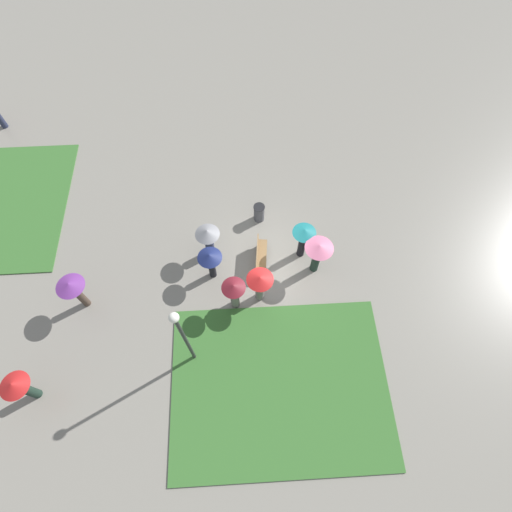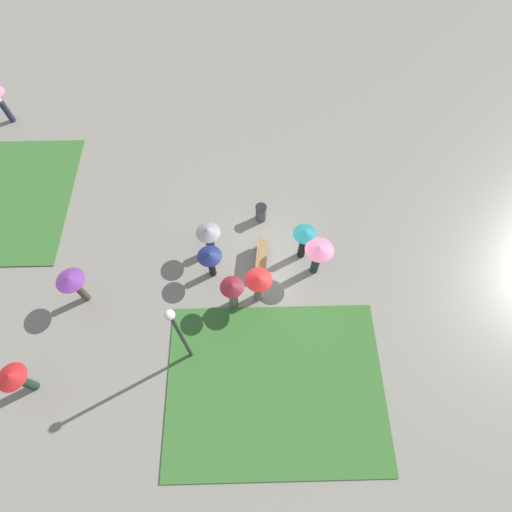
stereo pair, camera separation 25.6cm
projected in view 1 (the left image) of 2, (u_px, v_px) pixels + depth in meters
ground_plane at (267, 262)px, 16.95m from camera, size 90.00×90.00×0.00m
lawn_patch_near at (280, 385)px, 14.50m from camera, size 6.07×7.85×0.06m
lawn_patch_far at (11, 205)px, 18.31m from camera, size 7.14×5.08×0.06m
park_bench at (260, 257)px, 16.52m from camera, size 1.79×0.61×0.90m
lamp_post at (182, 334)px, 12.47m from camera, size 0.32×0.32×4.52m
trash_bin at (259, 213)px, 17.59m from camera, size 0.50×0.50×0.91m
crowd_person_navy at (210, 260)px, 15.51m from camera, size 0.96×0.96×1.73m
crowd_person_teal at (303, 237)px, 15.93m from camera, size 0.95×0.95×1.93m
crowd_person_red at (260, 284)px, 15.06m from camera, size 1.03×1.03×1.84m
crowd_person_maroon at (234, 292)px, 14.98m from camera, size 0.91×0.91×1.82m
crowd_person_pink at (318, 252)px, 15.56m from camera, size 1.13×1.13×1.94m
crowd_person_grey at (208, 238)px, 16.03m from camera, size 0.99×0.99×1.81m
lone_walker_mid_plaza at (73, 289)px, 14.77m from camera, size 1.07×1.07×1.90m
lone_walker_near_lawn at (19, 387)px, 13.18m from camera, size 0.99×0.99×1.85m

